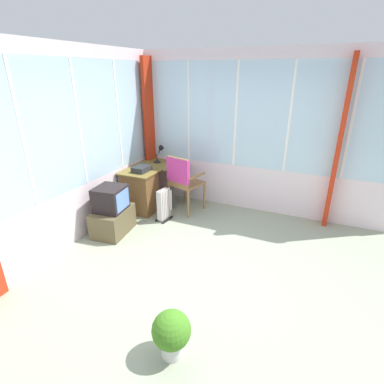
# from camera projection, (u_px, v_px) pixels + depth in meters

# --- Properties ---
(ground) EXTENTS (5.34, 5.25, 0.06)m
(ground) POSITION_uv_depth(u_px,v_px,m) (212.00, 284.00, 3.47)
(ground) COLOR gray
(north_window_panel) EXTENTS (4.34, 0.07, 2.64)m
(north_window_panel) POSITION_uv_depth(u_px,v_px,m) (56.00, 154.00, 3.77)
(north_window_panel) COLOR silver
(north_window_panel) RESTS_ON ground
(east_window_panel) EXTENTS (0.07, 4.25, 2.64)m
(east_window_panel) POSITION_uv_depth(u_px,v_px,m) (261.00, 135.00, 4.82)
(east_window_panel) COLOR silver
(east_window_panel) RESTS_ON ground
(curtain_corner) EXTENTS (0.26, 0.10, 2.54)m
(curtain_corner) POSITION_uv_depth(u_px,v_px,m) (150.00, 131.00, 5.49)
(curtain_corner) COLOR red
(curtain_corner) RESTS_ON ground
(curtain_east_far) EXTENTS (0.26, 0.08, 2.54)m
(curtain_east_far) POSITION_uv_depth(u_px,v_px,m) (339.00, 146.00, 4.34)
(curtain_east_far) COLOR red
(curtain_east_far) RESTS_ON ground
(desk) EXTENTS (1.10, 0.81, 0.73)m
(desk) POSITION_uv_depth(u_px,v_px,m) (141.00, 190.00, 5.10)
(desk) COLOR brown
(desk) RESTS_ON ground
(desk_lamp) EXTENTS (0.23, 0.20, 0.32)m
(desk_lamp) POSITION_uv_depth(u_px,v_px,m) (161.00, 151.00, 5.43)
(desk_lamp) COLOR black
(desk_lamp) RESTS_ON desk
(tv_remote) EXTENTS (0.05, 0.15, 0.02)m
(tv_remote) POSITION_uv_depth(u_px,v_px,m) (181.00, 165.00, 5.27)
(tv_remote) COLOR black
(tv_remote) RESTS_ON desk
(paper_tray) EXTENTS (0.31, 0.24, 0.09)m
(paper_tray) POSITION_uv_depth(u_px,v_px,m) (142.00, 169.00, 4.96)
(paper_tray) COLOR #262A2C
(paper_tray) RESTS_ON desk
(wooden_armchair) EXTENTS (0.60, 0.59, 1.00)m
(wooden_armchair) POSITION_uv_depth(u_px,v_px,m) (182.00, 177.00, 4.96)
(wooden_armchair) COLOR olive
(wooden_armchair) RESTS_ON ground
(tv_on_stand) EXTENTS (0.69, 0.51, 0.74)m
(tv_on_stand) POSITION_uv_depth(u_px,v_px,m) (112.00, 213.00, 4.42)
(tv_on_stand) COLOR brown
(tv_on_stand) RESTS_ON ground
(space_heater) EXTENTS (0.32, 0.21, 0.53)m
(space_heater) POSITION_uv_depth(u_px,v_px,m) (165.00, 204.00, 4.84)
(space_heater) COLOR silver
(space_heater) RESTS_ON ground
(potted_plant) EXTENTS (0.34, 0.34, 0.45)m
(potted_plant) POSITION_uv_depth(u_px,v_px,m) (171.00, 332.00, 2.49)
(potted_plant) COLOR silver
(potted_plant) RESTS_ON ground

